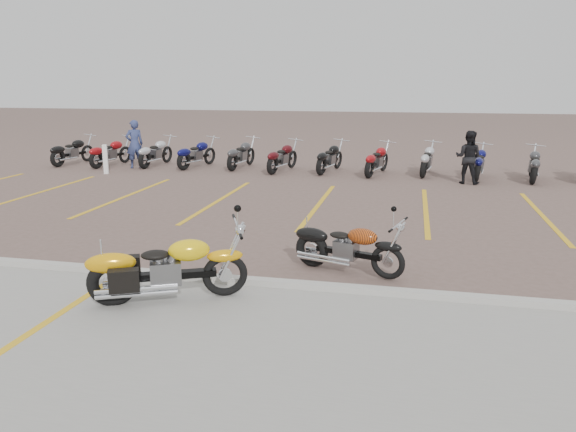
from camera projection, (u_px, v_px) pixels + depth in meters
name	position (u px, v px, depth m)	size (l,w,h in m)	color
ground	(284.00, 249.00, 10.67)	(100.00, 100.00, 0.00)	#6E564F
concrete_apron	(196.00, 361.00, 6.39)	(60.00, 5.00, 0.01)	#9E9B93
curb	(255.00, 282.00, 8.75)	(60.00, 0.18, 0.12)	#ADAAA3
parking_stripes	(318.00, 205.00, 14.46)	(38.00, 5.50, 0.01)	gold
apron_stripe	(19.00, 341.00, 6.88)	(0.12, 5.00, 0.00)	gold
yellow_cruiser	(165.00, 271.00, 8.04)	(2.12, 1.08, 0.94)	black
flame_cruiser	(346.00, 249.00, 9.28)	(1.90, 0.72, 0.81)	black
person_a	(135.00, 144.00, 20.49)	(0.64, 0.42, 1.75)	navy
person_b	(468.00, 157.00, 17.32)	(0.80, 0.62, 1.65)	black
bollard	(105.00, 159.00, 19.27)	(0.15, 0.15, 1.00)	white
bg_bike_row	(329.00, 157.00, 19.53)	(20.84, 2.09, 1.10)	black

